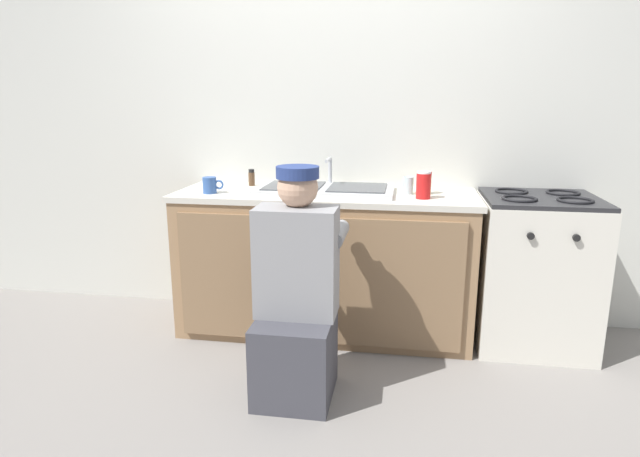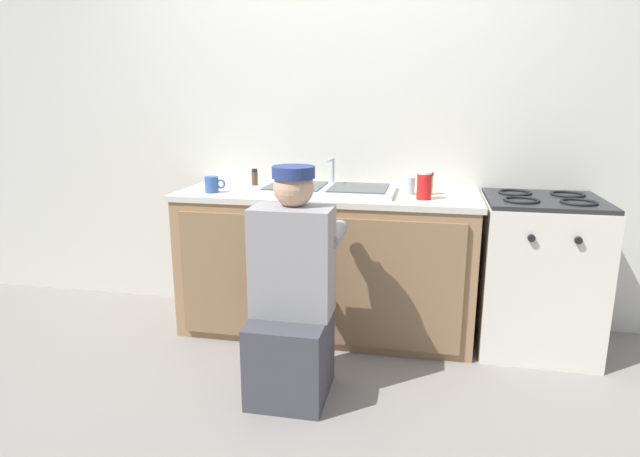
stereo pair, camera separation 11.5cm
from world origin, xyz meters
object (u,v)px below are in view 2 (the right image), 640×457
object	(u,v)px
coffee_mug	(212,184)
plumber_person	(292,303)
sink_double_basin	(327,189)
spice_bottle_pepper	(255,177)
condiment_jar	(427,184)
stove_range	(538,274)
water_glass	(410,186)
soda_cup_red	(424,186)

from	to	relation	value
coffee_mug	plumber_person	bearing A→B (deg)	-44.06
sink_double_basin	plumber_person	bearing A→B (deg)	-91.71
plumber_person	spice_bottle_pepper	xyz separation A→B (m)	(-0.48, 0.93, 0.45)
condiment_jar	spice_bottle_pepper	bearing A→B (deg)	173.26
condiment_jar	stove_range	bearing A→B (deg)	-3.77
sink_double_basin	water_glass	bearing A→B (deg)	2.29
sink_double_basin	plumber_person	distance (m)	0.87
stove_range	soda_cup_red	size ratio (longest dim) A/B	5.85
stove_range	spice_bottle_pepper	size ratio (longest dim) A/B	8.46
sink_double_basin	plumber_person	size ratio (longest dim) A/B	0.72
water_glass	coffee_mug	size ratio (longest dim) A/B	0.79
water_glass	coffee_mug	xyz separation A→B (m)	(-1.14, -0.16, -0.00)
soda_cup_red	water_glass	size ratio (longest dim) A/B	1.52
stove_range	spice_bottle_pepper	bearing A→B (deg)	174.36
spice_bottle_pepper	soda_cup_red	size ratio (longest dim) A/B	0.69
sink_double_basin	condiment_jar	distance (m)	0.58
water_glass	plumber_person	bearing A→B (deg)	-122.95
plumber_person	condiment_jar	xyz separation A→B (m)	(0.60, 0.80, 0.47)
plumber_person	coffee_mug	distance (m)	1.00
spice_bottle_pepper	coffee_mug	distance (m)	0.35
stove_range	plumber_person	distance (m)	1.46
plumber_person	water_glass	world-z (taller)	plumber_person
soda_cup_red	coffee_mug	bearing A→B (deg)	-178.66
spice_bottle_pepper	plumber_person	bearing A→B (deg)	-62.69
plumber_person	water_glass	bearing A→B (deg)	57.05
stove_range	plumber_person	xyz separation A→B (m)	(-1.24, -0.76, 0.02)
sink_double_basin	water_glass	xyz separation A→B (m)	(0.48, 0.02, 0.03)
sink_double_basin	condiment_jar	world-z (taller)	sink_double_basin
spice_bottle_pepper	water_glass	xyz separation A→B (m)	(0.98, -0.15, -0.00)
plumber_person	soda_cup_red	xyz separation A→B (m)	(0.59, 0.65, 0.48)
sink_double_basin	plumber_person	xyz separation A→B (m)	(-0.02, -0.76, -0.42)
plumber_person	soda_cup_red	world-z (taller)	plumber_person
condiment_jar	coffee_mug	distance (m)	1.25
soda_cup_red	plumber_person	bearing A→B (deg)	-132.27
plumber_person	spice_bottle_pepper	distance (m)	1.14
plumber_person	coffee_mug	world-z (taller)	plumber_person
water_glass	condiment_jar	bearing A→B (deg)	12.09
water_glass	spice_bottle_pepper	bearing A→B (deg)	171.43
plumber_person	water_glass	xyz separation A→B (m)	(0.51, 0.78, 0.45)
plumber_person	spice_bottle_pepper	size ratio (longest dim) A/B	10.52
sink_double_basin	stove_range	world-z (taller)	sink_double_basin
stove_range	soda_cup_red	world-z (taller)	soda_cup_red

